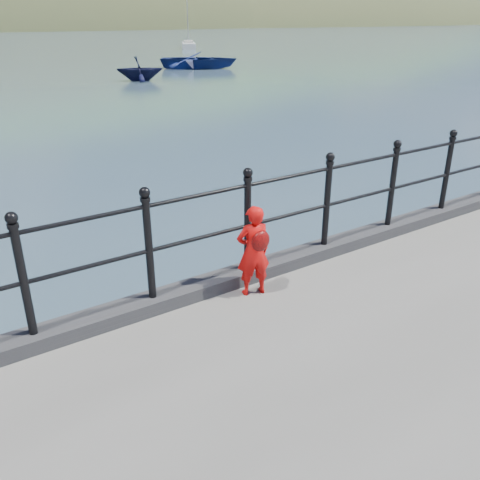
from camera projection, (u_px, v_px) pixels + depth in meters
ground at (199, 359)px, 6.18m from camera, size 600.00×600.00×0.00m
kerb at (203, 287)px, 5.63m from camera, size 60.00×0.30×0.15m
railing at (201, 225)px, 5.33m from camera, size 18.11×0.11×1.20m
far_shore at (1, 84)px, 216.64m from camera, size 830.00×200.00×156.00m
child at (254, 250)px, 5.45m from camera, size 0.42×0.35×1.03m
launch_blue at (199, 60)px, 40.58m from camera, size 7.42×7.00×1.25m
launch_navy at (139, 69)px, 32.61m from camera, size 3.66×3.47×1.51m
sailboat_far at (189, 46)px, 66.14m from camera, size 4.23×6.14×8.69m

